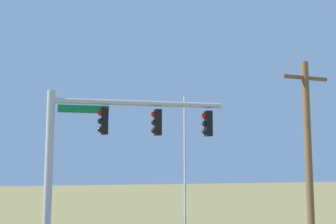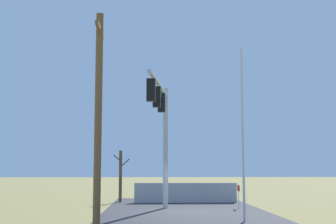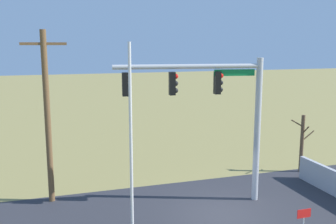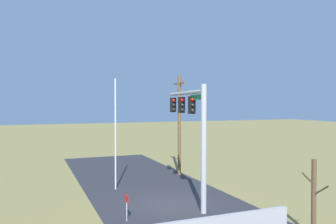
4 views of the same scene
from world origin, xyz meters
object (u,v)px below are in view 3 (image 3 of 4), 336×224
(flagpole, at_px, (131,154))
(open_sign, at_px, (304,218))
(bare_tree, at_px, (302,143))
(signal_mast, at_px, (217,102))
(utility_pole, at_px, (47,115))

(flagpole, bearing_deg, open_sign, -8.42)
(flagpole, relative_size, bare_tree, 2.21)
(flagpole, xyz_separation_m, bare_tree, (10.75, 5.67, -1.87))
(signal_mast, height_order, flagpole, flagpole)
(utility_pole, distance_m, open_sign, 11.16)
(utility_pole, relative_size, bare_tree, 2.38)
(bare_tree, height_order, open_sign, bare_tree)
(signal_mast, relative_size, utility_pole, 0.84)
(utility_pole, bearing_deg, flagpole, -65.55)
(signal_mast, height_order, utility_pole, utility_pole)
(utility_pole, xyz_separation_m, open_sign, (8.57, -6.46, -3.06))
(bare_tree, distance_m, open_sign, 8.11)
(flagpole, height_order, open_sign, flagpole)
(signal_mast, distance_m, open_sign, 5.74)
(utility_pole, height_order, open_sign, utility_pole)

